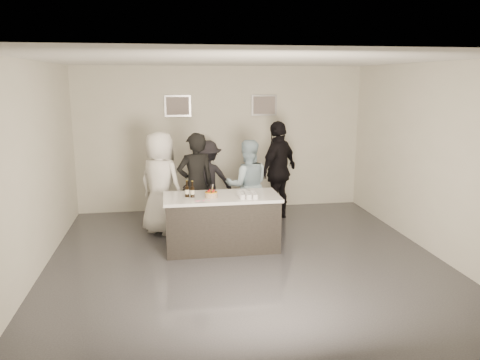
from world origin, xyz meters
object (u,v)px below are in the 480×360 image
at_px(cake, 211,195).
at_px(person_main_blue, 247,185).
at_px(bar_counter, 222,222).
at_px(person_main_black, 196,185).
at_px(person_guest_back, 207,179).
at_px(beer_bottle_b, 192,189).
at_px(person_guest_left, 161,183).
at_px(person_guest_right, 278,171).
at_px(beer_bottle_a, 187,189).

bearing_deg(cake, person_main_blue, 53.37).
height_order(bar_counter, person_main_black, person_main_black).
bearing_deg(bar_counter, person_guest_back, 92.14).
bearing_deg(beer_bottle_b, cake, -8.95).
xyz_separation_m(beer_bottle_b, person_main_black, (0.10, 0.82, -0.11)).
bearing_deg(beer_bottle_b, person_main_blue, 42.88).
relative_size(cake, person_guest_left, 0.11).
bearing_deg(person_guest_right, person_main_black, -20.87).
bearing_deg(person_guest_right, bar_counter, 4.46).
height_order(beer_bottle_a, person_guest_right, person_guest_right).
xyz_separation_m(bar_counter, person_guest_right, (1.31, 1.52, 0.53)).
relative_size(cake, person_main_black, 0.11).
relative_size(cake, person_main_blue, 0.12).
bearing_deg(cake, beer_bottle_b, 171.05).
relative_size(person_guest_left, person_guest_right, 0.94).
xyz_separation_m(cake, person_main_black, (-0.19, 0.86, -0.02)).
bearing_deg(person_guest_left, cake, 166.77).
relative_size(beer_bottle_b, person_main_black, 0.14).
xyz_separation_m(cake, person_guest_back, (0.11, 1.93, -0.16)).
bearing_deg(beer_bottle_a, person_guest_left, 113.58).
distance_m(bar_counter, person_guest_right, 2.07).
xyz_separation_m(bar_counter, person_main_blue, (0.59, 0.94, 0.39)).
relative_size(beer_bottle_a, person_main_blue, 0.16).
distance_m(bar_counter, beer_bottle_a, 0.80).
relative_size(person_main_blue, person_guest_back, 1.08).
bearing_deg(beer_bottle_a, person_main_blue, 39.47).
bearing_deg(person_guest_back, person_main_black, 73.13).
height_order(beer_bottle_a, person_main_black, person_main_black).
bearing_deg(person_guest_right, beer_bottle_a, -5.63).
relative_size(cake, beer_bottle_a, 0.78).
bearing_deg(bar_counter, person_main_black, 115.28).
distance_m(beer_bottle_a, person_guest_left, 1.07).
relative_size(beer_bottle_b, person_guest_left, 0.14).
relative_size(bar_counter, cake, 9.23).
bearing_deg(beer_bottle_a, person_guest_back, 75.30).
height_order(bar_counter, person_guest_back, person_guest_back).
xyz_separation_m(bar_counter, person_guest_left, (-0.98, 0.98, 0.47)).
relative_size(person_main_black, person_guest_back, 1.18).
xyz_separation_m(person_main_black, person_main_blue, (0.95, 0.17, -0.08)).
xyz_separation_m(person_main_blue, person_guest_right, (0.72, 0.58, 0.14)).
distance_m(person_main_black, person_main_blue, 0.97).
xyz_separation_m(beer_bottle_a, person_main_blue, (1.14, 0.94, -0.19)).
bearing_deg(cake, person_main_black, 102.43).
relative_size(beer_bottle_b, person_main_blue, 0.16).
xyz_separation_m(beer_bottle_b, person_main_blue, (1.06, 0.98, -0.19)).
height_order(cake, beer_bottle_b, beer_bottle_b).
relative_size(beer_bottle_a, person_guest_back, 0.17).
bearing_deg(person_guest_left, beer_bottle_a, 153.32).
xyz_separation_m(person_main_blue, person_guest_back, (-0.66, 0.91, -0.06)).
xyz_separation_m(person_main_black, person_guest_back, (0.30, 1.07, -0.14)).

